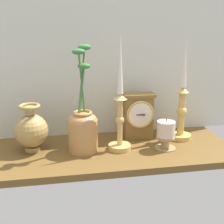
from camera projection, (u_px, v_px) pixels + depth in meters
ground_plane at (98, 152)px, 109.81cm from camera, size 100.00×36.00×2.40cm
back_wall at (91, 55)px, 117.93cm from camera, size 120.00×2.00×65.00cm
mantel_clock at (138, 115)px, 118.32cm from camera, size 12.37×7.86×18.16cm
candlestick_tall_left at (120, 114)px, 106.02cm from camera, size 8.28×8.28×41.42cm
candlestick_tall_center at (182, 110)px, 116.88cm from camera, size 8.72×8.72×37.92cm
brass_vase_bulbous at (31, 130)px, 106.47cm from camera, size 11.99×11.99×17.21cm
brass_vase_jar at (83, 127)px, 106.44cm from camera, size 10.53×10.53×37.66cm
pillar_candle_front at (166, 134)px, 108.97cm from camera, size 7.65×7.65×11.58cm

